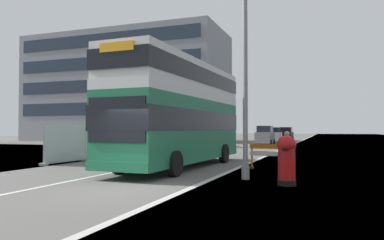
# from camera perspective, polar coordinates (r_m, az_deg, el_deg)

# --- Properties ---
(ground) EXTENTS (140.00, 280.00, 0.10)m
(ground) POSITION_cam_1_polar(r_m,az_deg,el_deg) (11.47, -8.37, -10.78)
(ground) COLOR #565451
(double_decker_bus) EXTENTS (3.03, 11.09, 4.97)m
(double_decker_bus) POSITION_cam_1_polar(r_m,az_deg,el_deg) (17.88, -1.77, 1.24)
(double_decker_bus) COLOR #1E6B47
(double_decker_bus) RESTS_ON ground
(lamppost_foreground) EXTENTS (0.29, 0.70, 8.19)m
(lamppost_foreground) POSITION_cam_1_polar(r_m,az_deg,el_deg) (13.83, 8.13, 7.10)
(lamppost_foreground) COLOR gray
(lamppost_foreground) RESTS_ON ground
(red_pillar_postbox) EXTENTS (0.62, 0.62, 1.62)m
(red_pillar_postbox) POSITION_cam_1_polar(r_m,az_deg,el_deg) (12.52, 14.27, -5.64)
(red_pillar_postbox) COLOR black
(red_pillar_postbox) RESTS_ON ground
(roadworks_barrier) EXTENTS (1.94, 0.50, 1.13)m
(roadworks_barrier) POSITION_cam_1_polar(r_m,az_deg,el_deg) (17.28, 12.03, -5.00)
(roadworks_barrier) COLOR orange
(roadworks_barrier) RESTS_ON ground
(construction_site_fence) EXTENTS (0.44, 27.40, 2.10)m
(construction_site_fence) POSITION_cam_1_polar(r_m,az_deg,el_deg) (31.46, -4.91, -2.86)
(construction_site_fence) COLOR #A8AAAD
(construction_site_fence) RESTS_ON ground
(car_oncoming_near) EXTENTS (2.03, 4.16, 2.08)m
(car_oncoming_near) POSITION_cam_1_polar(r_m,az_deg,el_deg) (38.12, 2.82, -2.64)
(car_oncoming_near) COLOR navy
(car_oncoming_near) RESTS_ON ground
(car_receding_mid) EXTENTS (1.93, 4.12, 2.19)m
(car_receding_mid) POSITION_cam_1_polar(r_m,az_deg,el_deg) (44.82, 11.10, -2.38)
(car_receding_mid) COLOR slate
(car_receding_mid) RESTS_ON ground
(car_receding_far) EXTENTS (2.02, 4.44, 2.04)m
(car_receding_far) POSITION_cam_1_polar(r_m,az_deg,el_deg) (52.72, 12.36, -2.28)
(car_receding_far) COLOR silver
(car_receding_far) RESTS_ON ground
(car_far_side) EXTENTS (2.01, 4.51, 2.10)m
(car_far_side) POSITION_cam_1_polar(r_m,az_deg,el_deg) (59.60, 14.22, -2.14)
(car_far_side) COLOR black
(car_far_side) RESTS_ON ground
(bare_tree_far_verge_near) EXTENTS (2.58, 2.76, 4.94)m
(bare_tree_far_verge_near) POSITION_cam_1_polar(r_m,az_deg,el_deg) (50.23, -6.10, -0.75)
(bare_tree_far_verge_near) COLOR #4C3D2D
(bare_tree_far_verge_near) RESTS_ON ground
(bare_tree_far_verge_mid) EXTENTS (2.81, 2.23, 4.01)m
(bare_tree_far_verge_mid) POSITION_cam_1_polar(r_m,az_deg,el_deg) (56.38, -2.51, -1.16)
(bare_tree_far_verge_mid) COLOR #4C3D2D
(bare_tree_far_verge_mid) RESTS_ON ground
(bare_tree_far_verge_far) EXTENTS (3.02, 2.66, 4.04)m
(bare_tree_far_verge_far) POSITION_cam_1_polar(r_m,az_deg,el_deg) (65.38, 2.99, -1.09)
(bare_tree_far_verge_far) COLOR #4C3D2D
(bare_tree_far_verge_far) RESTS_ON ground
(pedestrian_at_kerb) EXTENTS (0.34, 0.34, 1.73)m
(pedestrian_at_kerb) POSITION_cam_1_polar(r_m,az_deg,el_deg) (15.78, 14.34, -4.81)
(pedestrian_at_kerb) COLOR #2D3342
(pedestrian_at_kerb) RESTS_ON ground
(backdrop_office_block) EXTENTS (30.49, 12.62, 16.15)m
(backdrop_office_block) POSITION_cam_1_polar(r_m,az_deg,el_deg) (58.95, -9.99, 4.73)
(backdrop_office_block) COLOR gray
(backdrop_office_block) RESTS_ON ground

